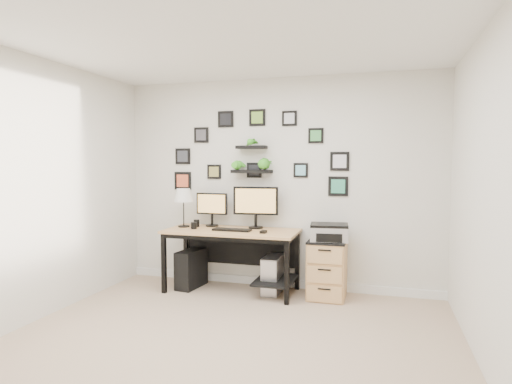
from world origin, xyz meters
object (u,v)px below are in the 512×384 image
(monitor_right, at_px, (256,204))
(mug, at_px, (194,226))
(pc_tower_black, at_px, (191,269))
(file_cabinet, at_px, (327,269))
(printer, at_px, (329,232))
(monitor_left, at_px, (212,207))
(table_lamp, at_px, (183,196))
(desk, at_px, (235,240))
(pc_tower_grey, at_px, (273,274))

(monitor_right, bearing_deg, mug, -160.10)
(pc_tower_black, distance_m, file_cabinet, 1.69)
(printer, bearing_deg, monitor_right, 170.97)
(monitor_left, bearing_deg, mug, -116.53)
(monitor_left, xyz_separation_m, mug, (-0.13, -0.26, -0.21))
(table_lamp, distance_m, pc_tower_black, 0.91)
(desk, relative_size, mug, 19.42)
(monitor_left, distance_m, file_cabinet, 1.62)
(desk, distance_m, pc_tower_grey, 0.61)
(table_lamp, distance_m, file_cabinet, 1.97)
(desk, height_order, file_cabinet, desk)
(monitor_left, bearing_deg, pc_tower_grey, -8.50)
(monitor_left, relative_size, pc_tower_grey, 0.95)
(file_cabinet, bearing_deg, monitor_right, 173.23)
(monitor_left, relative_size, mug, 5.16)
(table_lamp, distance_m, mug, 0.42)
(desk, bearing_deg, mug, -169.45)
(desk, xyz_separation_m, file_cabinet, (1.11, 0.06, -0.29))
(monitor_left, xyz_separation_m, monitor_right, (0.58, -0.01, 0.06))
(desk, bearing_deg, printer, 0.95)
(pc_tower_black, relative_size, file_cabinet, 0.70)
(table_lamp, distance_m, pc_tower_grey, 1.48)
(mug, height_order, pc_tower_grey, mug)
(file_cabinet, height_order, printer, printer)
(mug, height_order, printer, printer)
(table_lamp, height_order, pc_tower_black, table_lamp)
(mug, relative_size, printer, 0.18)
(table_lamp, xyz_separation_m, pc_tower_grey, (1.16, 0.02, -0.92))
(pc_tower_grey, bearing_deg, desk, -174.33)
(printer, bearing_deg, file_cabinet, 119.81)
(table_lamp, xyz_separation_m, printer, (1.83, -0.01, -0.37))
(table_lamp, bearing_deg, printer, -0.31)
(monitor_left, height_order, table_lamp, table_lamp)
(printer, bearing_deg, pc_tower_black, -178.73)
(monitor_left, relative_size, printer, 0.94)
(desk, distance_m, monitor_right, 0.51)
(monitor_left, height_order, monitor_right, monitor_right)
(mug, distance_m, printer, 1.64)
(pc_tower_grey, bearing_deg, pc_tower_black, -176.42)
(pc_tower_grey, bearing_deg, table_lamp, -179.15)
(desk, xyz_separation_m, mug, (-0.50, -0.09, 0.16))
(monitor_right, xyz_separation_m, mug, (-0.71, -0.26, -0.26))
(pc_tower_grey, distance_m, printer, 0.86)
(mug, bearing_deg, table_lamp, 147.77)
(pc_tower_grey, distance_m, file_cabinet, 0.66)
(mug, distance_m, file_cabinet, 1.68)
(pc_tower_black, bearing_deg, pc_tower_grey, 10.65)
(desk, bearing_deg, pc_tower_black, -178.09)
(file_cabinet, xyz_separation_m, printer, (0.02, -0.04, 0.43))
(monitor_left, distance_m, pc_tower_black, 0.81)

